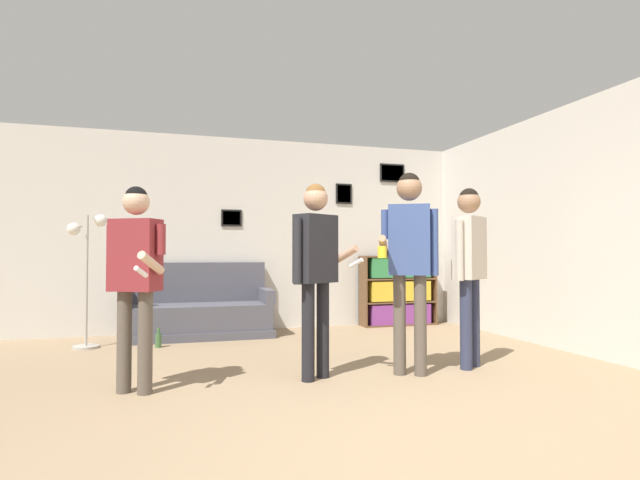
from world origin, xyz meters
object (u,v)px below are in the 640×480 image
at_px(floor_lamp, 87,261).
at_px(bottle_on_floor, 158,340).
at_px(couch, 198,313).
at_px(person_watcher_holding_cup, 409,249).
at_px(person_player_foreground_left, 135,267).
at_px(person_player_foreground_center, 316,259).
at_px(person_spectator_near_bookshelf, 469,257).
at_px(bookshelf, 398,291).

xyz_separation_m(floor_lamp, bottle_on_floor, (0.78, -0.19, -0.89)).
distance_m(couch, floor_lamp, 1.51).
bearing_deg(person_watcher_holding_cup, bottle_on_floor, 137.29).
relative_size(person_player_foreground_left, bottle_on_floor, 7.03).
bearing_deg(person_player_foreground_center, person_watcher_holding_cup, -6.52).
relative_size(person_watcher_holding_cup, person_spectator_near_bookshelf, 1.06).
xyz_separation_m(person_player_foreground_center, person_spectator_near_bookshelf, (1.50, -0.00, 0.01)).
distance_m(couch, bottle_on_floor, 0.85).
distance_m(bookshelf, person_spectator_near_bookshelf, 2.86).
xyz_separation_m(person_player_foreground_center, bottle_on_floor, (-1.32, 1.89, -0.94)).
bearing_deg(floor_lamp, couch, 20.78).
bearing_deg(person_spectator_near_bookshelf, bookshelf, 78.19).
bearing_deg(person_player_foreground_center, person_spectator_near_bookshelf, -0.06).
bearing_deg(bottle_on_floor, person_watcher_holding_cup, -42.71).
bearing_deg(person_player_foreground_center, bottle_on_floor, 124.86).
height_order(bookshelf, person_spectator_near_bookshelf, person_spectator_near_bookshelf).
bearing_deg(couch, person_watcher_holding_cup, -57.68).
relative_size(couch, bookshelf, 1.62).
bearing_deg(floor_lamp, person_player_foreground_left, -72.65).
bearing_deg(person_player_foreground_left, person_spectator_near_bookshelf, 0.22).
bearing_deg(person_player_foreground_center, bookshelf, 52.90).
xyz_separation_m(floor_lamp, person_spectator_near_bookshelf, (3.61, -2.08, 0.06)).
xyz_separation_m(bookshelf, person_watcher_holding_cup, (-1.24, -2.84, 0.60)).
distance_m(couch, person_spectator_near_bookshelf, 3.55).
height_order(floor_lamp, person_spectator_near_bookshelf, person_spectator_near_bookshelf).
relative_size(floor_lamp, bottle_on_floor, 6.73).
xyz_separation_m(person_player_foreground_left, person_watcher_holding_cup, (2.28, -0.08, 0.15)).
relative_size(person_player_foreground_left, person_watcher_holding_cup, 0.89).
bearing_deg(floor_lamp, person_watcher_holding_cup, -36.52).
relative_size(person_player_foreground_center, person_spectator_near_bookshelf, 0.99).
height_order(couch, bottle_on_floor, couch).
relative_size(floor_lamp, person_spectator_near_bookshelf, 0.90).
height_order(person_player_foreground_center, person_watcher_holding_cup, person_watcher_holding_cup).
relative_size(bookshelf, floor_lamp, 0.76).
height_order(bookshelf, person_watcher_holding_cup, person_watcher_holding_cup).
relative_size(couch, person_player_foreground_left, 1.18).
distance_m(person_player_foreground_center, person_spectator_near_bookshelf, 1.50).
xyz_separation_m(person_player_foreground_center, person_watcher_holding_cup, (0.83, -0.10, 0.09)).
distance_m(bookshelf, person_player_foreground_center, 3.48).
bearing_deg(bottle_on_floor, couch, 54.60).
xyz_separation_m(bookshelf, floor_lamp, (-4.18, -0.67, 0.46)).
bearing_deg(person_player_foreground_center, couch, 108.26).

